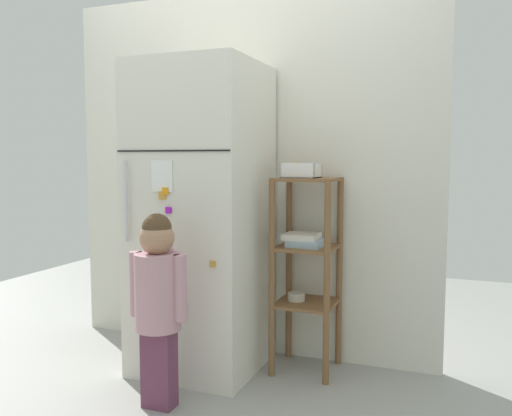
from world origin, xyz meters
The scene contains 6 objects.
ground_plane centered at (0.00, 0.00, 0.00)m, with size 6.00×6.00×0.00m, color #999993.
kitchen_wall_back centered at (0.00, 0.38, 1.13)m, with size 2.42×0.03×2.26m, color silver.
refrigerator centered at (-0.13, 0.02, 0.88)m, with size 0.68×0.70×1.76m.
child_standing centered at (-0.09, -0.53, 0.58)m, with size 0.31×0.23×0.96m.
pantry_shelf_unit centered at (0.46, 0.18, 0.67)m, with size 0.35×0.35×1.12m.
fruit_bin centered at (0.42, 0.17, 1.16)m, with size 0.19×0.17×0.09m.
Camera 1 is at (1.28, -2.71, 1.22)m, focal length 37.13 mm.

